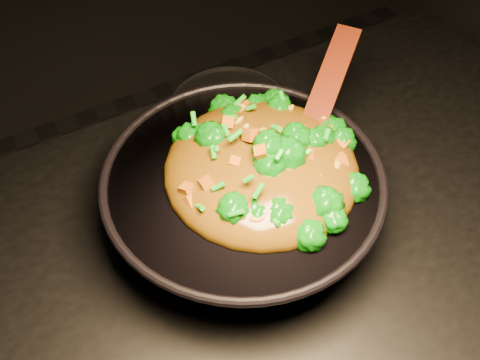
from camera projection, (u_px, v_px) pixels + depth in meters
wok at (243, 202)px, 0.93m from camera, size 0.54×0.54×0.12m
stir_fry at (262, 149)px, 0.86m from camera, size 0.30×0.30×0.10m
spatula at (322, 100)px, 0.93m from camera, size 0.22×0.19×0.11m
back_pot at (230, 129)px, 1.04m from camera, size 0.23×0.23×0.11m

